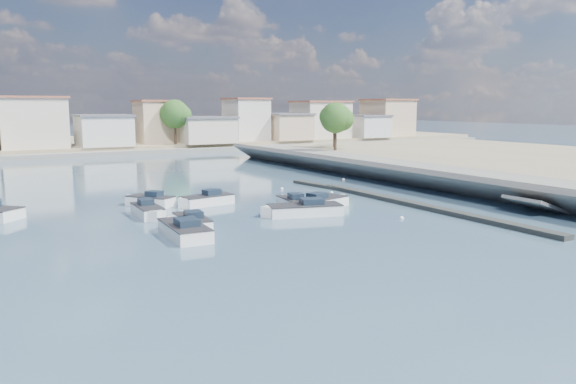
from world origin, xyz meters
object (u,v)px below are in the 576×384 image
object	(u,v)px
motorboat_b	(293,203)
motorboat_d	(205,201)
motorboat_f	(148,201)
motorboat_a	(191,222)
motorboat_c	(301,210)
motorboat_g	(148,212)
motorboat_e	(183,230)
motorboat_h	(323,203)

from	to	relation	value
motorboat_b	motorboat_d	world-z (taller)	same
motorboat_f	motorboat_a	bearing A→B (deg)	-89.37
motorboat_c	motorboat_g	size ratio (longest dim) A/B	1.32
motorboat_a	motorboat_c	distance (m)	8.72
motorboat_a	motorboat_c	xyz separation A→B (m)	(8.72, 0.00, 0.00)
motorboat_e	motorboat_f	size ratio (longest dim) A/B	1.43
motorboat_e	motorboat_d	bearing A→B (deg)	61.46
motorboat_e	motorboat_g	world-z (taller)	same
motorboat_c	motorboat_g	distance (m)	11.43
motorboat_f	motorboat_b	bearing A→B (deg)	-34.42
motorboat_d	motorboat_b	bearing A→B (deg)	-38.52
motorboat_a	motorboat_d	distance (m)	8.68
motorboat_e	motorboat_h	distance (m)	13.98
motorboat_b	motorboat_a	bearing A→B (deg)	-162.55
motorboat_b	motorboat_e	distance (m)	12.22
motorboat_a	motorboat_d	xyz separation A→B (m)	(4.01, 7.70, -0.00)
motorboat_a	motorboat_d	size ratio (longest dim) A/B	0.99
motorboat_c	motorboat_d	bearing A→B (deg)	121.48
motorboat_b	motorboat_h	world-z (taller)	same
motorboat_c	motorboat_e	distance (m)	10.22
motorboat_a	motorboat_e	size ratio (longest dim) A/B	0.82
motorboat_e	motorboat_h	bearing A→B (deg)	16.99
motorboat_b	motorboat_d	size ratio (longest dim) A/B	0.93
motorboat_b	motorboat_h	xyz separation A→B (m)	(2.27, -1.04, 0.00)
motorboat_g	motorboat_d	bearing A→B (deg)	24.68
motorboat_b	motorboat_c	xyz separation A→B (m)	(-1.09, -3.08, 0.00)
motorboat_c	motorboat_g	bearing A→B (deg)	153.03
motorboat_f	motorboat_d	bearing A→B (deg)	-27.88
motorboat_c	motorboat_d	size ratio (longest dim) A/B	1.26
motorboat_b	motorboat_d	xyz separation A→B (m)	(-5.80, 4.62, -0.00)
motorboat_b	motorboat_d	distance (m)	7.41
motorboat_c	motorboat_d	world-z (taller)	same
motorboat_g	motorboat_h	xyz separation A→B (m)	(13.54, -3.14, -0.00)
motorboat_d	motorboat_e	xyz separation A→B (m)	(-5.30, -9.74, 0.00)
motorboat_f	motorboat_h	size ratio (longest dim) A/B	0.77
motorboat_b	motorboat_f	world-z (taller)	same
motorboat_d	motorboat_f	world-z (taller)	same
motorboat_a	motorboat_b	size ratio (longest dim) A/B	1.06
motorboat_b	motorboat_c	distance (m)	3.27
motorboat_b	motorboat_e	size ratio (longest dim) A/B	0.77
motorboat_h	motorboat_d	bearing A→B (deg)	145.00
motorboat_c	motorboat_g	world-z (taller)	same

